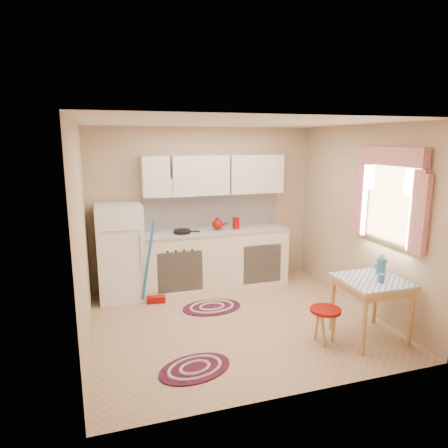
{
  "coord_description": "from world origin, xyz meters",
  "views": [
    {
      "loc": [
        -1.57,
        -4.53,
        2.31
      ],
      "look_at": [
        -0.08,
        0.25,
        1.24
      ],
      "focal_mm": 32.0,
      "sensor_mm": 36.0,
      "label": 1
    }
  ],
  "objects_px": {
    "base_cabinets": "(216,260)",
    "table": "(370,309)",
    "fridge": "(121,252)",
    "stool": "(325,326)"
  },
  "relations": [
    {
      "from": "base_cabinets",
      "to": "table",
      "type": "distance_m",
      "value": 2.51
    },
    {
      "from": "fridge",
      "to": "base_cabinets",
      "type": "xyz_separation_m",
      "value": [
        1.45,
        0.05,
        -0.26
      ]
    },
    {
      "from": "fridge",
      "to": "stool",
      "type": "xyz_separation_m",
      "value": [
        2.14,
        -2.08,
        -0.49
      ]
    },
    {
      "from": "fridge",
      "to": "base_cabinets",
      "type": "distance_m",
      "value": 1.48
    },
    {
      "from": "base_cabinets",
      "to": "table",
      "type": "relative_size",
      "value": 3.12
    },
    {
      "from": "fridge",
      "to": "stool",
      "type": "bearing_deg",
      "value": -44.17
    },
    {
      "from": "table",
      "to": "stool",
      "type": "bearing_deg",
      "value": 175.61
    },
    {
      "from": "base_cabinets",
      "to": "stool",
      "type": "distance_m",
      "value": 2.25
    },
    {
      "from": "fridge",
      "to": "table",
      "type": "distance_m",
      "value": 3.46
    },
    {
      "from": "base_cabinets",
      "to": "stool",
      "type": "bearing_deg",
      "value": -72.15
    }
  ]
}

